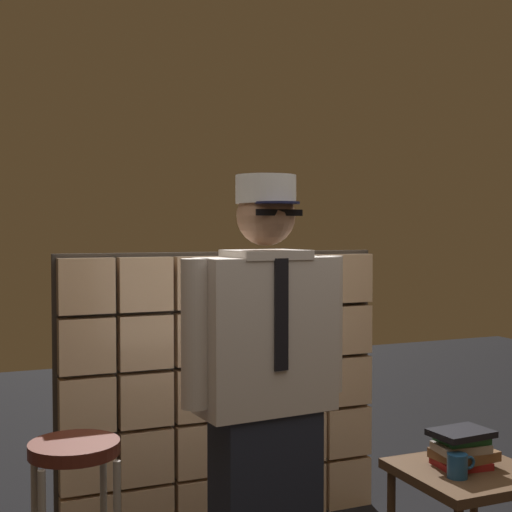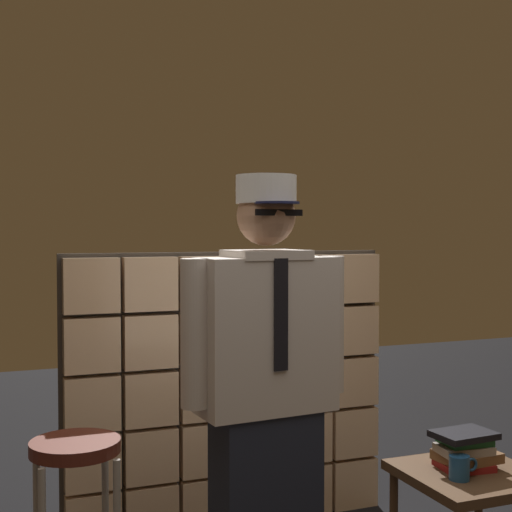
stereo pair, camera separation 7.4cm
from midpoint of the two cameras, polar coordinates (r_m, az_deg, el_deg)
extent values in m
cube|color=#E0B78C|center=(3.90, -3.44, -19.29)|extent=(0.27, 0.08, 0.27)
cube|color=#E0B78C|center=(3.99, 0.73, -18.77)|extent=(0.27, 0.08, 0.27)
cube|color=#E0B78C|center=(4.10, 4.66, -18.19)|extent=(0.27, 0.08, 0.27)
cube|color=#E0B78C|center=(4.23, 8.35, -17.58)|extent=(0.27, 0.08, 0.27)
cube|color=#E0B78C|center=(3.68, -12.38, -15.90)|extent=(0.27, 0.08, 0.27)
cube|color=#E0B78C|center=(3.73, -7.84, -15.61)|extent=(0.27, 0.08, 0.27)
cube|color=#E0B78C|center=(3.80, -3.45, -15.24)|extent=(0.27, 0.08, 0.27)
cube|color=#E0B78C|center=(3.90, 0.73, -14.80)|extent=(0.27, 0.08, 0.27)
cube|color=#E0B78C|center=(4.01, 4.67, -14.32)|extent=(0.27, 0.08, 0.27)
cube|color=#E0B78C|center=(4.14, 8.37, -13.81)|extent=(0.27, 0.08, 0.27)
cube|color=#E0B78C|center=(3.60, -12.42, -11.53)|extent=(0.27, 0.08, 0.27)
cube|color=#E0B78C|center=(3.65, -7.86, -11.29)|extent=(0.27, 0.08, 0.27)
cube|color=#E0B78C|center=(3.73, -3.46, -11.00)|extent=(0.27, 0.08, 0.27)
cube|color=#E0B78C|center=(3.82, 0.73, -10.67)|extent=(0.27, 0.08, 0.27)
cube|color=#E0B78C|center=(3.94, 4.69, -10.30)|extent=(0.27, 0.08, 0.27)
cube|color=#E0B78C|center=(4.07, 8.40, -9.90)|extent=(0.27, 0.08, 0.27)
cube|color=#E0B78C|center=(3.54, -12.46, -6.99)|extent=(0.27, 0.08, 0.27)
cube|color=#E0B78C|center=(3.60, -7.88, -6.82)|extent=(0.27, 0.08, 0.27)
cube|color=#E0B78C|center=(3.67, -3.47, -6.62)|extent=(0.27, 0.08, 0.27)
cube|color=#E0B78C|center=(3.77, 0.73, -6.39)|extent=(0.27, 0.08, 0.27)
cube|color=#E0B78C|center=(3.88, 4.70, -6.14)|extent=(0.27, 0.08, 0.27)
cube|color=#E0B78C|center=(4.02, 8.42, -5.88)|extent=(0.27, 0.08, 0.27)
cube|color=#E0B78C|center=(3.51, -12.49, -2.33)|extent=(0.27, 0.08, 0.27)
cube|color=#E0B78C|center=(3.56, -7.90, -2.23)|extent=(0.27, 0.08, 0.27)
cube|color=#E0B78C|center=(3.64, -3.48, -2.13)|extent=(0.27, 0.08, 0.27)
cube|color=#E0B78C|center=(3.74, 0.73, -2.01)|extent=(0.27, 0.08, 0.27)
cube|color=#E0B78C|center=(3.85, 4.71, -1.89)|extent=(0.27, 0.08, 0.27)
cube|color=#E0B78C|center=(3.99, 8.44, -1.78)|extent=(0.27, 0.08, 0.27)
cube|color=#38332D|center=(3.82, -1.61, -10.67)|extent=(1.75, 0.02, 1.46)
cube|color=silver|center=(2.77, 1.58, -6.31)|extent=(0.55, 0.28, 0.60)
cube|color=black|center=(2.66, 2.82, -4.73)|extent=(0.06, 0.02, 0.42)
cube|color=silver|center=(2.75, 1.59, 0.11)|extent=(0.31, 0.27, 0.04)
sphere|color=#A87A5B|center=(2.74, 1.59, 3.22)|extent=(0.23, 0.23, 0.23)
ellipsoid|color=black|center=(2.70, 2.11, 2.39)|extent=(0.16, 0.09, 0.10)
cube|color=black|center=(2.65, 2.67, 3.51)|extent=(0.20, 0.03, 0.02)
cylinder|color=#191E47|center=(2.67, 2.47, 4.29)|extent=(0.19, 0.19, 0.01)
cylinder|color=white|center=(2.75, 1.59, 5.37)|extent=(0.23, 0.23, 0.11)
cylinder|color=silver|center=(2.92, 6.75, -5.43)|extent=(0.12, 0.12, 0.55)
cylinder|color=silver|center=(2.64, -4.14, -6.20)|extent=(0.12, 0.12, 0.55)
cylinder|color=#592319|center=(2.85, -13.56, -14.64)|extent=(0.34, 0.34, 0.05)
cube|color=#513823|center=(3.15, 17.48, -16.46)|extent=(0.52, 0.52, 0.04)
cube|color=maroon|center=(3.15, 17.01, -15.75)|extent=(0.22, 0.19, 0.03)
cube|color=brown|center=(3.16, 17.23, -15.08)|extent=(0.25, 0.20, 0.04)
cube|color=gray|center=(3.12, 17.01, -14.58)|extent=(0.23, 0.16, 0.03)
cube|color=#1E592D|center=(3.13, 17.07, -13.95)|extent=(0.20, 0.16, 0.03)
cube|color=black|center=(3.10, 17.01, -13.55)|extent=(0.25, 0.19, 0.03)
cylinder|color=navy|center=(3.01, 16.70, -15.95)|extent=(0.08, 0.08, 0.09)
torus|color=navy|center=(3.04, 17.59, -15.67)|extent=(0.06, 0.01, 0.06)
camera|label=1|loc=(0.04, -89.22, 0.03)|focal=49.87mm
camera|label=2|loc=(0.04, 90.78, -0.03)|focal=49.87mm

